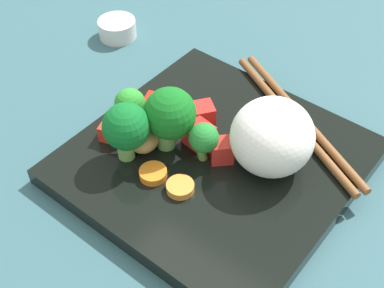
{
  "coord_description": "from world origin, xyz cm",
  "views": [
    {
      "loc": [
        30.16,
        20.22,
        40.2
      ],
      "look_at": [
        1.7,
        -1.6,
        3.83
      ],
      "focal_mm": 49.6,
      "sensor_mm": 36.0,
      "label": 1
    }
  ],
  "objects_px": {
    "square_plate": "(215,162)",
    "carrot_slice_1": "(163,129)",
    "broccoli_floret_2": "(204,139)",
    "chopstick_pair": "(297,118)",
    "sauce_cup": "(117,29)",
    "rice_mound": "(272,137)"
  },
  "relations": [
    {
      "from": "broccoli_floret_2",
      "to": "chopstick_pair",
      "type": "height_order",
      "value": "broccoli_floret_2"
    },
    {
      "from": "square_plate",
      "to": "chopstick_pair",
      "type": "height_order",
      "value": "chopstick_pair"
    },
    {
      "from": "rice_mound",
      "to": "carrot_slice_1",
      "type": "height_order",
      "value": "rice_mound"
    },
    {
      "from": "chopstick_pair",
      "to": "sauce_cup",
      "type": "distance_m",
      "value": 0.28
    },
    {
      "from": "square_plate",
      "to": "rice_mound",
      "type": "distance_m",
      "value": 0.07
    },
    {
      "from": "carrot_slice_1",
      "to": "sauce_cup",
      "type": "distance_m",
      "value": 0.21
    },
    {
      "from": "rice_mound",
      "to": "square_plate",
      "type": "bearing_deg",
      "value": -62.79
    },
    {
      "from": "chopstick_pair",
      "to": "sauce_cup",
      "type": "bearing_deg",
      "value": 24.3
    },
    {
      "from": "broccoli_floret_2",
      "to": "square_plate",
      "type": "bearing_deg",
      "value": 147.43
    },
    {
      "from": "carrot_slice_1",
      "to": "broccoli_floret_2",
      "type": "bearing_deg",
      "value": 84.16
    },
    {
      "from": "square_plate",
      "to": "carrot_slice_1",
      "type": "bearing_deg",
      "value": -85.41
    },
    {
      "from": "square_plate",
      "to": "sauce_cup",
      "type": "bearing_deg",
      "value": -115.24
    },
    {
      "from": "chopstick_pair",
      "to": "broccoli_floret_2",
      "type": "bearing_deg",
      "value": 94.39
    },
    {
      "from": "square_plate",
      "to": "chopstick_pair",
      "type": "distance_m",
      "value": 0.1
    },
    {
      "from": "broccoli_floret_2",
      "to": "chopstick_pair",
      "type": "bearing_deg",
      "value": 155.97
    },
    {
      "from": "square_plate",
      "to": "sauce_cup",
      "type": "height_order",
      "value": "sauce_cup"
    },
    {
      "from": "sauce_cup",
      "to": "rice_mound",
      "type": "bearing_deg",
      "value": 72.79
    },
    {
      "from": "rice_mound",
      "to": "chopstick_pair",
      "type": "xyz_separation_m",
      "value": [
        -0.07,
        -0.01,
        -0.03
      ]
    },
    {
      "from": "rice_mound",
      "to": "chopstick_pair",
      "type": "relative_size",
      "value": 0.4
    },
    {
      "from": "carrot_slice_1",
      "to": "rice_mound",
      "type": "bearing_deg",
      "value": 104.9
    },
    {
      "from": "square_plate",
      "to": "carrot_slice_1",
      "type": "relative_size",
      "value": 9.23
    },
    {
      "from": "square_plate",
      "to": "sauce_cup",
      "type": "distance_m",
      "value": 0.27
    }
  ]
}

